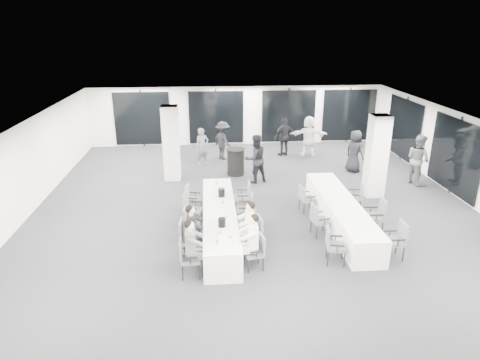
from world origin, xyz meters
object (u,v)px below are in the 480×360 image
object	(u,v)px
chair_main_left_second	(188,237)
chair_side_left_mid	(318,219)
standing_guest_b	(255,156)
standing_guest_h	(419,156)
banquet_table_side	(341,213)
chair_side_right_near	(397,238)
chair_main_left_near	(187,256)
standing_guest_e	(355,148)
chair_side_left_far	(305,197)
chair_side_right_far	(357,194)
chair_main_right_near	(257,250)
chair_main_left_mid	(190,221)
chair_side_left_near	(333,243)
standing_guest_f	(309,133)
chair_side_right_mid	(377,214)
ice_bucket_far	(222,193)
standing_guest_g	(173,134)
standing_guest_a	(202,144)
banquet_table_main	(220,222)
chair_main_right_second	(254,233)
chair_main_right_far	(245,195)
standing_guest_c	(223,138)
cocktail_table	(236,162)
chair_main_left_far	(191,198)
ice_bucket_near	(222,222)
chair_main_left_fourth	(190,207)
chair_main_right_mid	(250,219)
standing_guest_d	(284,134)

from	to	relation	value
chair_main_left_second	chair_side_left_mid	bearing A→B (deg)	109.93
standing_guest_b	standing_guest_h	xyz separation A→B (m)	(5.91, -0.60, 0.02)
banquet_table_side	chair_side_right_near	bearing A→B (deg)	-66.68
chair_main_left_near	standing_guest_e	distance (m)	9.51
chair_side_left_far	chair_side_right_far	bearing A→B (deg)	76.72
chair_main_left_near	chair_main_left_second	size ratio (longest dim) A/B	0.90
chair_main_right_near	chair_side_right_far	size ratio (longest dim) A/B	0.94
chair_main_left_mid	chair_main_right_near	world-z (taller)	chair_main_left_mid
chair_main_left_near	chair_side_left_mid	bearing A→B (deg)	113.35
chair_main_left_mid	standing_guest_h	bearing A→B (deg)	117.59
chair_side_left_near	standing_guest_f	bearing A→B (deg)	-178.40
chair_side_right_near	chair_side_right_far	distance (m)	2.95
chair_side_right_mid	ice_bucket_far	distance (m)	4.47
chair_side_left_far	standing_guest_g	bearing A→B (deg)	-157.34
chair_side_right_far	standing_guest_a	world-z (taller)	standing_guest_a
chair_side_right_far	standing_guest_g	xyz separation A→B (m)	(-6.18, 6.36, 0.48)
banquet_table_side	chair_side_right_far	world-z (taller)	chair_side_right_far
banquet_table_main	chair_main_right_second	distance (m)	1.43
chair_main_left_second	chair_main_right_far	bearing A→B (deg)	153.51
standing_guest_a	standing_guest_e	size ratio (longest dim) A/B	0.93
standing_guest_c	standing_guest_h	distance (m)	7.85
banquet_table_side	chair_side_right_near	size ratio (longest dim) A/B	5.18
cocktail_table	chair_main_left_far	world-z (taller)	cocktail_table
standing_guest_c	ice_bucket_near	world-z (taller)	standing_guest_c
chair_main_right_near	standing_guest_g	world-z (taller)	standing_guest_g
cocktail_table	chair_side_right_mid	bearing A→B (deg)	-55.76
chair_main_left_fourth	chair_main_right_mid	bearing A→B (deg)	78.40
chair_side_left_mid	chair_side_right_far	size ratio (longest dim) A/B	0.98
chair_side_right_near	chair_side_right_mid	xyz separation A→B (m)	(0.01, 1.37, 0.04)
cocktail_table	chair_side_right_mid	size ratio (longest dim) A/B	1.01
chair_main_left_fourth	standing_guest_b	xyz separation A→B (m)	(2.30, 3.51, 0.45)
chair_main_left_second	ice_bucket_near	xyz separation A→B (m)	(0.87, 0.19, 0.28)
chair_main_left_second	standing_guest_b	xyz separation A→B (m)	(2.30, 5.35, 0.44)
banquet_table_side	standing_guest_a	xyz separation A→B (m)	(-4.05, 6.02, 0.51)
chair_main_right_mid	chair_side_left_far	bearing A→B (deg)	-54.64
banquet_table_side	chair_main_left_fourth	xyz separation A→B (m)	(-4.38, 0.30, 0.20)
cocktail_table	chair_main_left_far	xyz separation A→B (m)	(-1.62, -3.52, -0.01)
chair_side_right_far	standing_guest_f	bearing A→B (deg)	16.08
standing_guest_d	standing_guest_e	world-z (taller)	standing_guest_d
chair_main_right_second	standing_guest_f	world-z (taller)	standing_guest_f
chair_side_right_near	chair_side_right_far	world-z (taller)	chair_side_right_near
banquet_table_side	cocktail_table	xyz separation A→B (m)	(-2.75, 4.71, 0.15)
chair_side_right_far	standing_guest_g	size ratio (longest dim) A/B	0.46
standing_guest_d	ice_bucket_near	bearing A→B (deg)	45.37
standing_guest_a	cocktail_table	bearing A→B (deg)	-70.36
chair_main_right_near	standing_guest_a	xyz separation A→B (m)	(-1.32, 8.17, 0.39)
banquet_table_side	ice_bucket_far	distance (m)	3.55
banquet_table_main	ice_bucket_far	distance (m)	1.08
chair_main_left_far	chair_side_right_far	xyz separation A→B (m)	(5.20, -0.17, 0.01)
banquet_table_main	chair_main_right_near	size ratio (longest dim) A/B	5.73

